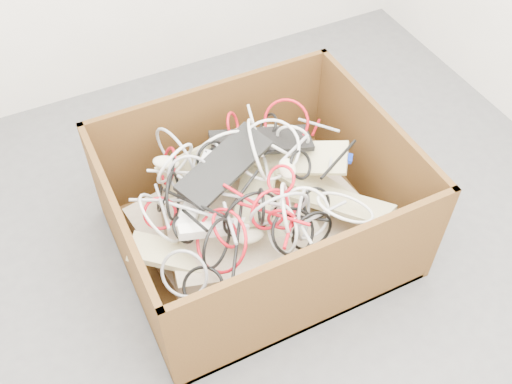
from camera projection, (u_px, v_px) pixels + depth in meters
name	position (u px, v px, depth m)	size (l,w,h in m)	color
ground	(281.00, 281.00, 2.34)	(3.00, 3.00, 0.00)	#48484A
cardboard_box	(255.00, 223.00, 2.36)	(1.08, 0.90, 0.52)	#402710
keyboard_pile	(257.00, 189.00, 2.28)	(1.00, 0.85, 0.35)	beige
mice_scatter	(237.00, 182.00, 2.20)	(0.59, 0.51, 0.18)	beige
power_strip_left	(198.00, 191.00, 2.17)	(0.33, 0.06, 0.04)	white
power_strip_right	(213.00, 229.00, 2.07)	(0.25, 0.05, 0.04)	white
vga_plug	(346.00, 158.00, 2.31)	(0.04, 0.04, 0.02)	#0C29BB
cable_tangle	(240.00, 191.00, 2.14)	(0.91, 0.81, 0.42)	#B50C19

